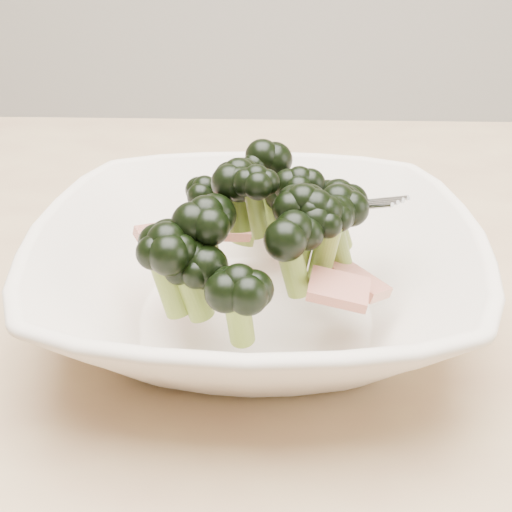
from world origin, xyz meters
The scene contains 2 objects.
dining_table centered at (0.00, 0.00, 0.65)m, with size 1.20×0.80×0.75m.
broccoli_dish centered at (0.00, -0.07, 0.79)m, with size 0.30×0.30×0.12m.
Camera 1 is at (0.01, -0.49, 1.02)m, focal length 50.00 mm.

